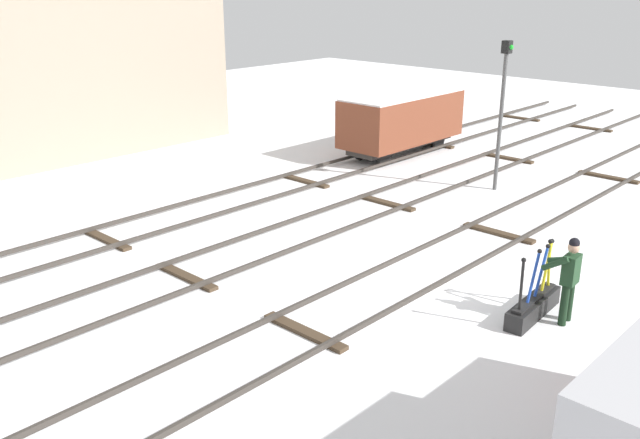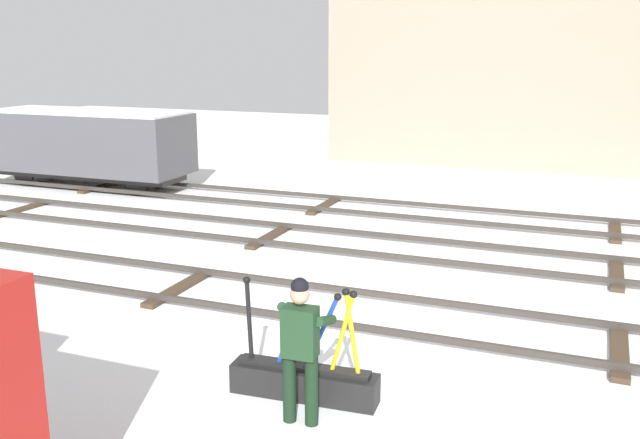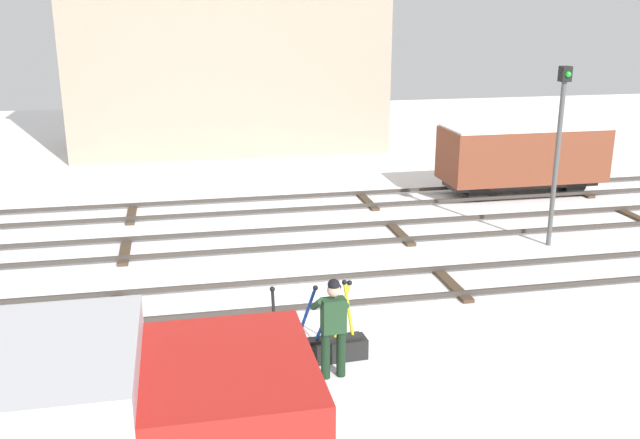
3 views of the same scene
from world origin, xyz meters
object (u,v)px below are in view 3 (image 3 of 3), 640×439
at_px(switch_lever_frame, 315,348).
at_px(signal_post, 559,141).
at_px(rail_worker, 333,322).
at_px(freight_car_mid_siding, 522,155).

relative_size(switch_lever_frame, signal_post, 0.41).
bearing_deg(rail_worker, switch_lever_frame, 105.28).
height_order(rail_worker, signal_post, signal_post).
height_order(switch_lever_frame, rail_worker, rail_worker).
distance_m(rail_worker, signal_post, 8.79).
xyz_separation_m(rail_worker, signal_post, (6.79, 5.32, 1.72)).
height_order(rail_worker, freight_car_mid_siding, freight_car_mid_siding).
height_order(switch_lever_frame, freight_car_mid_siding, freight_car_mid_siding).
bearing_deg(rail_worker, freight_car_mid_siding, 46.52).
bearing_deg(freight_car_mid_siding, rail_worker, -129.68).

